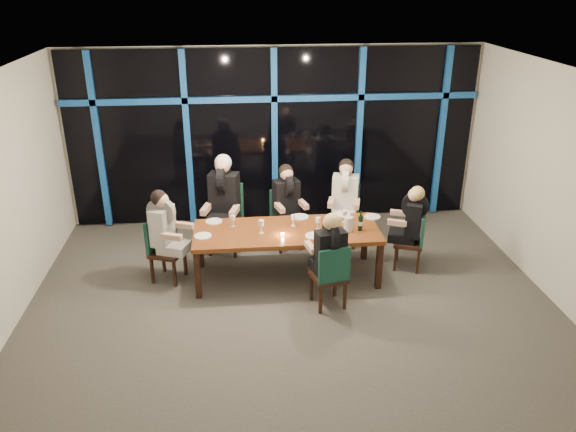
{
  "coord_description": "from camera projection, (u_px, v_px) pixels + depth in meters",
  "views": [
    {
      "loc": [
        -0.69,
        -6.29,
        4.07
      ],
      "look_at": [
        0.0,
        0.6,
        1.05
      ],
      "focal_mm": 35.0,
      "sensor_mm": 36.0,
      "label": 1
    }
  ],
  "objects": [
    {
      "name": "chair_far_right",
      "position": [
        345.0,
        211.0,
        9.02
      ],
      "size": [
        0.55,
        0.55,
        0.97
      ],
      "rotation": [
        0.0,
        0.0,
        -0.26
      ],
      "color": "black",
      "rests_on": "ground"
    },
    {
      "name": "wine_glass_a",
      "position": [
        261.0,
        224.0,
        7.7
      ],
      "size": [
        0.08,
        0.08,
        0.2
      ],
      "color": "white",
      "rests_on": "dining_table"
    },
    {
      "name": "water_pitcher",
      "position": [
        348.0,
        224.0,
        7.78
      ],
      "size": [
        0.13,
        0.12,
        0.22
      ],
      "rotation": [
        0.0,
        0.0,
        -0.35
      ],
      "color": "silver",
      "rests_on": "dining_table"
    },
    {
      "name": "window_wall",
      "position": [
        275.0,
        134.0,
        9.48
      ],
      "size": [
        6.86,
        0.43,
        2.94
      ],
      "color": "black",
      "rests_on": "ground"
    },
    {
      "name": "wine_glass_c",
      "position": [
        318.0,
        221.0,
        7.83
      ],
      "size": [
        0.07,
        0.07,
        0.18
      ],
      "color": "silver",
      "rests_on": "dining_table"
    },
    {
      "name": "wine_glass_b",
      "position": [
        293.0,
        218.0,
        7.94
      ],
      "size": [
        0.06,
        0.06,
        0.17
      ],
      "color": "white",
      "rests_on": "dining_table"
    },
    {
      "name": "diner_far_left",
      "position": [
        223.0,
        191.0,
        8.51
      ],
      "size": [
        0.62,
        0.72,
        1.05
      ],
      "rotation": [
        0.0,
        0.0,
        -0.26
      ],
      "color": "black",
      "rests_on": "ground"
    },
    {
      "name": "chair_far_mid",
      "position": [
        285.0,
        215.0,
        8.91
      ],
      "size": [
        0.53,
        0.53,
        0.94
      ],
      "rotation": [
        0.0,
        0.0,
        0.26
      ],
      "color": "black",
      "rests_on": "ground"
    },
    {
      "name": "chair_end_right",
      "position": [
        415.0,
        238.0,
        8.21
      ],
      "size": [
        0.53,
        0.53,
        0.88
      ],
      "rotation": [
        0.0,
        0.0,
        4.34
      ],
      "color": "black",
      "rests_on": "ground"
    },
    {
      "name": "wine_glass_e",
      "position": [
        345.0,
        214.0,
        8.05
      ],
      "size": [
        0.07,
        0.07,
        0.18
      ],
      "color": "silver",
      "rests_on": "dining_table"
    },
    {
      "name": "diner_near_mid",
      "position": [
        330.0,
        246.0,
        7.13
      ],
      "size": [
        0.51,
        0.61,
        0.89
      ],
      "rotation": [
        0.0,
        0.0,
        3.35
      ],
      "color": "black",
      "rests_on": "ground"
    },
    {
      "name": "diner_end_right",
      "position": [
        412.0,
        215.0,
        8.09
      ],
      "size": [
        0.6,
        0.54,
        0.86
      ],
      "rotation": [
        0.0,
        0.0,
        4.34
      ],
      "color": "black",
      "rests_on": "ground"
    },
    {
      "name": "chair_near_mid",
      "position": [
        331.0,
        274.0,
        7.21
      ],
      "size": [
        0.5,
        0.5,
        0.91
      ],
      "rotation": [
        0.0,
        0.0,
        3.35
      ],
      "color": "black",
      "rests_on": "ground"
    },
    {
      "name": "plate_near_mid",
      "position": [
        314.0,
        236.0,
        7.67
      ],
      "size": [
        0.24,
        0.24,
        0.01
      ],
      "primitive_type": "cylinder",
      "color": "white",
      "rests_on": "dining_table"
    },
    {
      "name": "plate_end_left",
      "position": [
        203.0,
        236.0,
        7.66
      ],
      "size": [
        0.24,
        0.24,
        0.01
      ],
      "primitive_type": "cylinder",
      "color": "white",
      "rests_on": "dining_table"
    },
    {
      "name": "plate_end_right",
      "position": [
        371.0,
        217.0,
        8.26
      ],
      "size": [
        0.24,
        0.24,
        0.01
      ],
      "primitive_type": "cylinder",
      "color": "white",
      "rests_on": "dining_table"
    },
    {
      "name": "diner_far_right",
      "position": [
        345.0,
        190.0,
        8.79
      ],
      "size": [
        0.56,
        0.65,
        0.94
      ],
      "rotation": [
        0.0,
        0.0,
        -0.26
      ],
      "color": "silver",
      "rests_on": "ground"
    },
    {
      "name": "diner_far_mid",
      "position": [
        287.0,
        195.0,
        8.69
      ],
      "size": [
        0.54,
        0.63,
        0.91
      ],
      "rotation": [
        0.0,
        0.0,
        0.26
      ],
      "color": "black",
      "rests_on": "ground"
    },
    {
      "name": "room",
      "position": [
        293.0,
        161.0,
        6.62
      ],
      "size": [
        7.04,
        7.0,
        3.02
      ],
      "color": "#534F49",
      "rests_on": "ground"
    },
    {
      "name": "tea_light",
      "position": [
        283.0,
        234.0,
        7.7
      ],
      "size": [
        0.05,
        0.05,
        0.03
      ],
      "primitive_type": "cylinder",
      "color": "#F8AB4A",
      "rests_on": "dining_table"
    },
    {
      "name": "wine_glass_d",
      "position": [
        233.0,
        218.0,
        7.92
      ],
      "size": [
        0.06,
        0.06,
        0.17
      ],
      "color": "silver",
      "rests_on": "dining_table"
    },
    {
      "name": "plate_far_left",
      "position": [
        214.0,
        221.0,
        8.11
      ],
      "size": [
        0.24,
        0.24,
        0.01
      ],
      "primitive_type": "cylinder",
      "color": "white",
      "rests_on": "dining_table"
    },
    {
      "name": "chair_far_left",
      "position": [
        226.0,
        214.0,
        8.76
      ],
      "size": [
        0.61,
        0.61,
        1.07
      ],
      "rotation": [
        0.0,
        0.0,
        -0.26
      ],
      "color": "black",
      "rests_on": "ground"
    },
    {
      "name": "wine_bottle",
      "position": [
        360.0,
        223.0,
        7.81
      ],
      "size": [
        0.07,
        0.07,
        0.29
      ],
      "rotation": [
        0.0,
        0.0,
        -0.43
      ],
      "color": "black",
      "rests_on": "dining_table"
    },
    {
      "name": "plate_far_right",
      "position": [
        342.0,
        214.0,
        8.35
      ],
      "size": [
        0.24,
        0.24,
        0.01
      ],
      "primitive_type": "cylinder",
      "color": "white",
      "rests_on": "dining_table"
    },
    {
      "name": "chair_end_left",
      "position": [
        162.0,
        246.0,
        7.91
      ],
      "size": [
        0.56,
        0.56,
        0.93
      ],
      "rotation": [
        0.0,
        0.0,
        1.2
      ],
      "color": "black",
      "rests_on": "ground"
    },
    {
      "name": "plate_far_mid",
      "position": [
        300.0,
        217.0,
        8.26
      ],
      "size": [
        0.24,
        0.24,
        0.01
      ],
      "primitive_type": "cylinder",
      "color": "white",
      "rests_on": "dining_table"
    },
    {
      "name": "dining_table",
      "position": [
        287.0,
        234.0,
        7.89
      ],
      "size": [
        2.6,
        1.0,
        0.75
      ],
      "color": "brown",
      "rests_on": "ground"
    },
    {
      "name": "diner_end_left",
      "position": [
        164.0,
        223.0,
        7.75
      ],
      "size": [
        0.64,
        0.57,
        0.91
      ],
      "rotation": [
        0.0,
        0.0,
        1.2
      ],
      "color": "black",
      "rests_on": "ground"
    }
  ]
}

